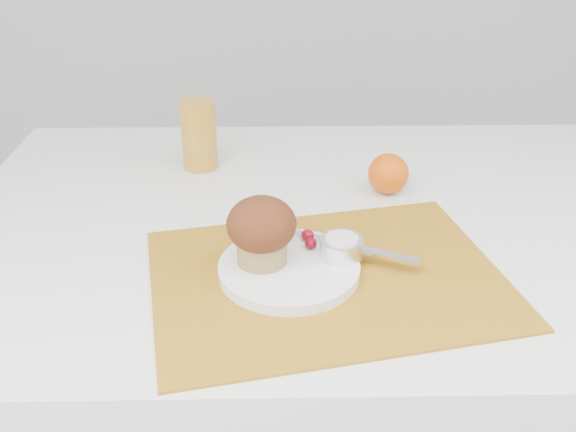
{
  "coord_description": "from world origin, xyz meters",
  "views": [
    {
      "loc": [
        -0.08,
        -0.85,
        1.24
      ],
      "look_at": [
        -0.07,
        -0.04,
        0.8
      ],
      "focal_mm": 40.0,
      "sensor_mm": 36.0,
      "label": 1
    }
  ],
  "objects_px": {
    "juice_glass": "(199,135)",
    "muffin": "(262,230)",
    "plate": "(289,269)",
    "orange": "(388,174)",
    "table": "(323,390)"
  },
  "relations": [
    {
      "from": "juice_glass",
      "to": "muffin",
      "type": "distance_m",
      "value": 0.38
    },
    {
      "from": "orange",
      "to": "juice_glass",
      "type": "relative_size",
      "value": 0.54
    },
    {
      "from": "orange",
      "to": "muffin",
      "type": "relative_size",
      "value": 0.73
    },
    {
      "from": "plate",
      "to": "orange",
      "type": "relative_size",
      "value": 2.79
    },
    {
      "from": "table",
      "to": "orange",
      "type": "distance_m",
      "value": 0.43
    },
    {
      "from": "juice_glass",
      "to": "muffin",
      "type": "height_order",
      "value": "juice_glass"
    },
    {
      "from": "orange",
      "to": "muffin",
      "type": "height_order",
      "value": "muffin"
    },
    {
      "from": "orange",
      "to": "plate",
      "type": "bearing_deg",
      "value": -124.33
    },
    {
      "from": "juice_glass",
      "to": "table",
      "type": "bearing_deg",
      "value": -40.83
    },
    {
      "from": "muffin",
      "to": "orange",
      "type": "bearing_deg",
      "value": 49.47
    },
    {
      "from": "table",
      "to": "juice_glass",
      "type": "distance_m",
      "value": 0.53
    },
    {
      "from": "orange",
      "to": "juice_glass",
      "type": "height_order",
      "value": "juice_glass"
    },
    {
      "from": "table",
      "to": "plate",
      "type": "distance_m",
      "value": 0.43
    },
    {
      "from": "plate",
      "to": "muffin",
      "type": "height_order",
      "value": "muffin"
    },
    {
      "from": "plate",
      "to": "orange",
      "type": "height_order",
      "value": "orange"
    }
  ]
}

